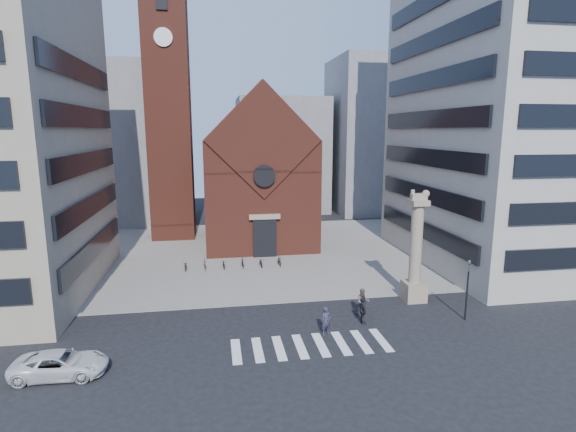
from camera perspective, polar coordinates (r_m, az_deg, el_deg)
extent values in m
plane|color=black|center=(31.26, 0.67, -13.74)|extent=(120.00, 120.00, 0.00)
cube|color=gray|center=(49.00, -3.23, -4.52)|extent=(46.00, 30.00, 0.05)
cube|color=maroon|center=(53.67, -3.99, 3.33)|extent=(12.00, 16.00, 12.00)
cube|color=#591F1C|center=(53.62, -4.12, 9.75)|extent=(12.00, 15.40, 12.00)
cube|color=maroon|center=(45.32, -3.12, 9.57)|extent=(11.76, 0.50, 11.76)
cylinder|color=black|center=(45.08, -3.01, 5.10)|extent=(2.20, 0.30, 2.20)
cube|color=black|center=(46.43, -2.97, -2.87)|extent=(2.40, 0.30, 4.00)
cube|color=gray|center=(45.89, -2.99, -0.09)|extent=(3.20, 0.40, 0.50)
cube|color=maroon|center=(56.24, -14.87, 12.54)|extent=(5.00, 5.00, 30.00)
cylinder|color=white|center=(54.54, -15.57, 21.04)|extent=(2.00, 0.20, 2.00)
cube|color=#ABA69A|center=(49.48, 27.26, 13.16)|extent=(18.00, 22.00, 32.00)
cube|color=gray|center=(69.64, -22.10, 8.42)|extent=(16.00, 14.00, 22.00)
cube|color=gray|center=(73.91, -0.85, 7.75)|extent=(14.00, 12.00, 18.00)
cube|color=gray|center=(75.01, 11.86, 9.86)|extent=(16.00, 14.00, 24.00)
cube|color=gray|center=(36.54, 15.65, -9.17)|extent=(1.60, 1.60, 1.50)
cylinder|color=gray|center=(35.46, 15.96, -3.46)|extent=(0.90, 0.90, 6.00)
cube|color=gray|center=(34.83, 16.23, 1.65)|extent=(1.30, 1.30, 0.40)
cube|color=gray|center=(34.77, 16.27, 2.30)|extent=(1.20, 0.50, 0.55)
sphere|color=gray|center=(34.97, 17.10, 2.72)|extent=(0.56, 0.56, 0.56)
cube|color=gray|center=(34.50, 15.55, 2.95)|extent=(0.25, 0.15, 0.35)
cylinder|color=black|center=(33.82, 21.74, -9.39)|extent=(0.12, 0.12, 3.50)
imported|color=black|center=(33.16, 22.00, -5.90)|extent=(0.13, 0.16, 0.80)
imported|color=silver|center=(28.10, -26.94, -16.44)|extent=(4.93, 2.42, 1.35)
imported|color=#2C2A3A|center=(29.80, 4.88, -13.10)|extent=(0.78, 0.63, 1.85)
imported|color=#594E47|center=(32.99, 9.48, -10.70)|extent=(1.06, 0.89, 1.94)
imported|color=#232128|center=(31.58, 9.51, -11.73)|extent=(0.49, 1.13, 1.92)
imported|color=black|center=(43.43, -12.87, -6.19)|extent=(0.64, 1.64, 0.85)
imported|color=black|center=(43.34, -10.51, -6.07)|extent=(0.51, 1.59, 0.95)
imported|color=black|center=(43.34, -8.15, -6.06)|extent=(0.64, 1.64, 0.85)
imported|color=black|center=(43.39, -5.79, -5.92)|extent=(0.51, 1.59, 0.95)
imported|color=black|center=(43.54, -3.44, -5.89)|extent=(0.64, 1.64, 0.85)
imported|color=black|center=(43.74, -1.11, -5.73)|extent=(0.51, 1.59, 0.95)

